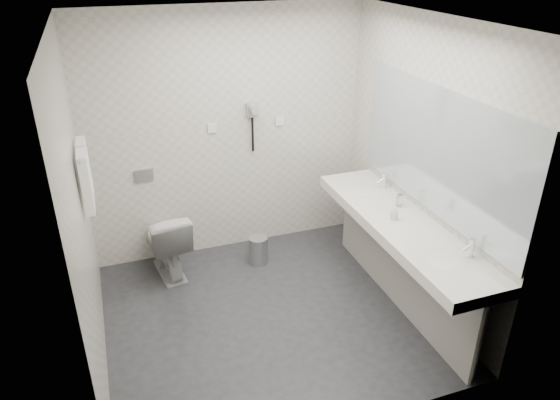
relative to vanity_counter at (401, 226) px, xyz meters
name	(u,v)px	position (x,y,z in m)	size (l,w,h in m)	color
floor	(270,315)	(-1.12, 0.20, -0.80)	(2.80, 2.80, 0.00)	#27272C
ceiling	(267,21)	(-1.12, 0.20, 1.70)	(2.80, 2.80, 0.00)	silver
wall_back	(227,136)	(-1.12, 1.50, 0.45)	(2.80, 2.80, 0.00)	beige
wall_front	(340,279)	(-1.12, -1.10, 0.45)	(2.80, 2.80, 0.00)	beige
wall_left	(80,216)	(-2.52, 0.20, 0.45)	(2.60, 2.60, 0.00)	beige
wall_right	(422,165)	(0.27, 0.20, 0.45)	(2.60, 2.60, 0.00)	beige
vanity_counter	(401,226)	(0.00, 0.00, 0.00)	(0.55, 2.20, 0.10)	silver
vanity_panel	(398,267)	(0.02, 0.00, -0.42)	(0.03, 2.15, 0.75)	gray
vanity_post_near	(477,342)	(0.05, -1.04, -0.42)	(0.06, 0.06, 0.75)	silver
vanity_post_far	(350,215)	(0.05, 1.04, -0.42)	(0.06, 0.06, 0.75)	silver
mirror	(437,152)	(0.26, 0.00, 0.65)	(0.02, 2.20, 1.05)	#B2BCC6
basin_near	(448,262)	(0.00, -0.65, 0.04)	(0.40, 0.31, 0.05)	silver
basin_far	(365,192)	(0.00, 0.65, 0.04)	(0.40, 0.31, 0.05)	silver
faucet_near	(471,248)	(0.19, -0.65, 0.12)	(0.04, 0.04, 0.15)	silver
faucet_far	(384,181)	(0.19, 0.65, 0.12)	(0.04, 0.04, 0.15)	silver
soap_bottle_a	(394,213)	(-0.05, 0.06, 0.11)	(0.05, 0.05, 0.12)	white
glass_left	(400,200)	(0.13, 0.26, 0.11)	(0.06, 0.06, 0.11)	silver
toilet	(166,242)	(-1.86, 1.18, -0.45)	(0.39, 0.68, 0.69)	silver
flush_plate	(144,176)	(-1.98, 1.49, 0.15)	(0.18, 0.02, 0.12)	#B2B5BA
pedal_bin	(258,250)	(-0.96, 1.05, -0.66)	(0.20, 0.20, 0.28)	#B2B5BA
bin_lid	(258,238)	(-0.96, 1.05, -0.51)	(0.20, 0.20, 0.01)	#B2B5BA
towel_rail	(79,149)	(-2.47, 0.75, 0.75)	(0.02, 0.02, 0.62)	silver
towel_near	(86,182)	(-2.46, 0.61, 0.53)	(0.07, 0.24, 0.48)	white
towel_far	(85,169)	(-2.46, 0.89, 0.53)	(0.07, 0.24, 0.48)	white
dryer_cradle	(252,110)	(-0.88, 1.47, 0.70)	(0.10, 0.04, 0.14)	gray
dryer_barrel	(254,109)	(-0.88, 1.40, 0.73)	(0.08, 0.08, 0.14)	gray
dryer_cord	(253,135)	(-0.88, 1.46, 0.45)	(0.02, 0.02, 0.35)	black
switch_plate_a	(212,128)	(-1.27, 1.49, 0.55)	(0.09, 0.02, 0.09)	silver
switch_plate_b	(280,121)	(-0.57, 1.49, 0.55)	(0.09, 0.02, 0.09)	silver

